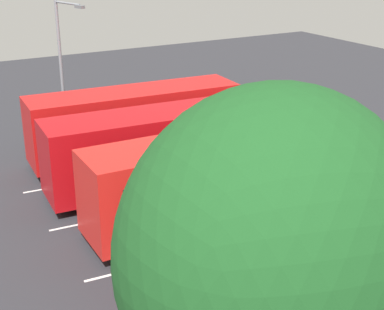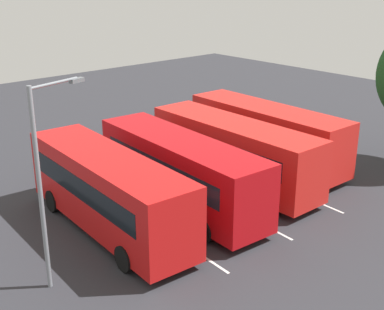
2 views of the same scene
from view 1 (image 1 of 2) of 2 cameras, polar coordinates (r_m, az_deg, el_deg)
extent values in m
plane|color=#2B2B30|center=(23.32, 0.94, -4.43)|extent=(63.75, 63.75, 0.00)
cube|color=red|center=(18.71, 10.57, -5.26)|extent=(10.05, 2.74, 3.00)
cube|color=#19232D|center=(19.42, 8.43, -2.93)|extent=(8.39, 0.29, 0.96)
cube|color=#19232D|center=(17.74, 13.08, -5.71)|extent=(8.39, 0.29, 0.96)
cylinder|color=black|center=(22.03, 14.99, -5.33)|extent=(1.03, 0.31, 1.03)
cylinder|color=black|center=(18.64, 0.13, -9.70)|extent=(1.03, 0.31, 1.03)
cylinder|color=black|center=(16.92, 4.05, -13.31)|extent=(1.03, 0.31, 1.03)
cube|color=red|center=(20.84, 2.58, -2.06)|extent=(10.03, 2.67, 3.00)
cube|color=black|center=(23.35, 13.09, 2.11)|extent=(0.16, 2.19, 1.26)
cube|color=black|center=(21.68, 0.94, -0.08)|extent=(8.39, 0.23, 0.96)
cube|color=black|center=(19.76, 4.41, -2.32)|extent=(8.39, 0.23, 0.96)
cube|color=black|center=(23.21, 13.23, 3.32)|extent=(0.14, 1.99, 0.32)
cube|color=black|center=(24.11, 12.74, -2.57)|extent=(0.14, 2.29, 0.36)
cylinder|color=black|center=(23.93, 7.63, -2.58)|extent=(1.03, 0.30, 1.03)
cylinder|color=black|center=(22.25, 11.21, -4.72)|extent=(1.03, 0.30, 1.03)
cylinder|color=black|center=(21.09, -6.67, -5.94)|extent=(1.03, 0.30, 1.03)
cylinder|color=black|center=(19.17, -3.94, -8.81)|extent=(1.03, 0.30, 1.03)
cube|color=#B70C11|center=(23.78, -2.78, 0.93)|extent=(10.13, 3.15, 3.00)
cube|color=#19232D|center=(25.75, 7.40, 4.28)|extent=(0.27, 2.19, 1.26)
cube|color=#19232D|center=(24.72, -3.91, 2.59)|extent=(8.38, 0.64, 0.96)
cube|color=#19232D|center=(22.60, -1.58, 0.83)|extent=(8.38, 0.64, 0.96)
cube|color=black|center=(25.62, 7.49, 5.38)|extent=(0.23, 1.99, 0.32)
cube|color=black|center=(26.44, 7.24, -0.05)|extent=(0.25, 2.29, 0.36)
cylinder|color=black|center=(26.55, 2.61, 0.04)|extent=(1.04, 0.35, 1.03)
cylinder|color=black|center=(24.65, 5.22, -1.75)|extent=(1.04, 0.35, 1.03)
cylinder|color=black|center=(24.38, -10.76, -2.32)|extent=(1.04, 0.35, 1.03)
cylinder|color=black|center=(22.29, -9.10, -4.52)|extent=(1.04, 0.35, 1.03)
cube|color=red|center=(27.09, -5.72, 3.42)|extent=(10.13, 3.15, 3.00)
cube|color=black|center=(28.86, 3.52, 6.26)|extent=(0.26, 2.19, 1.26)
cube|color=black|center=(28.09, -6.62, 4.79)|extent=(8.38, 0.63, 0.96)
cube|color=black|center=(25.90, -4.81, 3.44)|extent=(8.38, 0.63, 0.96)
cube|color=black|center=(28.74, 3.58, 7.26)|extent=(0.23, 1.99, 0.32)
cube|color=black|center=(29.48, 3.48, 2.34)|extent=(0.25, 2.29, 0.36)
cylinder|color=black|center=(29.72, -0.65, 2.41)|extent=(1.04, 0.35, 1.03)
cylinder|color=black|center=(27.72, 1.44, 0.99)|extent=(1.04, 0.35, 1.03)
cylinder|color=black|center=(27.77, -12.67, 0.50)|extent=(1.04, 0.35, 1.03)
cylinder|color=black|center=(25.61, -11.39, -1.19)|extent=(1.04, 0.35, 1.03)
cylinder|color=gray|center=(29.50, -12.95, 7.97)|extent=(0.16, 0.16, 7.21)
cylinder|color=gray|center=(28.08, -12.40, 14.64)|extent=(0.62, 1.98, 0.10)
cube|color=slate|center=(27.25, -11.20, 14.37)|extent=(0.34, 0.59, 0.14)
ellipsoid|color=#194C1E|center=(9.75, 7.98, -9.40)|extent=(5.43, 4.89, 5.70)
cube|color=silver|center=(20.54, 6.32, -8.34)|extent=(12.40, 1.01, 0.01)
cube|color=silver|center=(23.32, 0.94, -4.42)|extent=(12.40, 1.01, 0.01)
cube|color=silver|center=(26.34, -3.22, -1.34)|extent=(12.40, 1.01, 0.01)
camera|label=2|loc=(35.03, -43.28, 16.68)|focal=48.73mm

